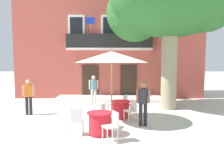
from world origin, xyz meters
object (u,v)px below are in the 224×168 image
Objects in this scene: cafe_umbrella at (111,57)px; pedestrian_near_entrance at (142,102)px; cafe_table_near_tree at (99,123)px; pedestrian_by_tree at (27,95)px; cafe_chair_near_tree_0 at (105,114)px; plane_tree at (167,3)px; cafe_chair_near_tree_2 at (111,124)px; cafe_chair_middle_2 at (131,109)px; cafe_chair_near_tree_1 at (76,120)px; cafe_chair_middle_1 at (102,106)px; pedestrian_mid_plaza at (93,89)px; cafe_table_middle at (120,109)px; cafe_chair_middle_0 at (126,103)px.

pedestrian_near_entrance is at bearing -24.69° from cafe_umbrella.
pedestrian_by_tree reaches higher than cafe_table_near_tree.
pedestrian_near_entrance reaches higher than cafe_chair_near_tree_0.
plane_tree reaches higher than cafe_chair_near_tree_2.
pedestrian_near_entrance reaches higher than cafe_chair_middle_2.
cafe_chair_near_tree_2 is 0.55× the size of pedestrian_by_tree.
cafe_chair_near_tree_1 and cafe_chair_middle_2 have the same top height.
cafe_table_near_tree is 4.52m from pedestrian_by_tree.
cafe_chair_near_tree_2 is at bearing -80.15° from cafe_chair_near_tree_0.
cafe_chair_near_tree_2 is 1.00× the size of cafe_chair_middle_2.
cafe_chair_near_tree_0 is 1.00× the size of cafe_chair_middle_1.
pedestrian_near_entrance reaches higher than cafe_table_near_tree.
cafe_umbrella is 1.71× the size of pedestrian_mid_plaza.
cafe_chair_near_tree_0 is 1.05× the size of cafe_table_middle.
cafe_chair_middle_0 is 1.00× the size of cafe_chair_middle_2.
cafe_table_middle is 0.51× the size of pedestrian_mid_plaza.
cafe_table_middle is at bearing 82.81° from cafe_chair_near_tree_2.
pedestrian_near_entrance is (1.17, 1.67, 0.41)m from cafe_chair_near_tree_2.
cafe_table_near_tree is 0.51× the size of pedestrian_mid_plaza.
cafe_chair_near_tree_0 is at bearing -139.13° from cafe_chair_middle_2.
cafe_chair_middle_1 is at bearing 149.51° from cafe_chair_middle_2.
cafe_umbrella is at bearing -18.48° from pedestrian_by_tree.
cafe_chair_middle_1 is (0.02, 2.31, 0.14)m from cafe_table_near_tree.
cafe_chair_middle_2 is (0.08, -1.30, 0.00)m from cafe_chair_middle_0.
pedestrian_mid_plaza reaches higher than cafe_chair_near_tree_2.
pedestrian_mid_plaza reaches higher than pedestrian_near_entrance.
cafe_chair_middle_2 reaches higher than cafe_table_middle.
pedestrian_mid_plaza is at bearing 39.59° from pedestrian_by_tree.
cafe_chair_middle_1 is at bearing -150.64° from cafe_chair_middle_0.
cafe_umbrella is (-0.03, 2.22, 2.08)m from cafe_chair_near_tree_2.
cafe_table_near_tree is 0.95× the size of cafe_chair_middle_1.
pedestrian_by_tree is (-2.70, 2.95, 0.40)m from cafe_chair_near_tree_1.
cafe_chair_near_tree_2 and cafe_chair_middle_0 have the same top height.
cafe_chair_near_tree_2 is 3.04m from cafe_umbrella.
cafe_umbrella is at bearing 55.88° from cafe_chair_near_tree_1.
plane_tree is 5.99m from pedestrian_mid_plaza.
cafe_chair_middle_1 is 0.54× the size of pedestrian_mid_plaza.
cafe_chair_near_tree_1 is at bearing -91.11° from pedestrian_mid_plaza.
pedestrian_by_tree is at bearing 149.52° from cafe_chair_near_tree_0.
cafe_table_near_tree is 2.31m from cafe_chair_middle_1.
cafe_table_middle is 0.77m from cafe_chair_middle_1.
cafe_chair_near_tree_1 and cafe_chair_middle_1 have the same top height.
pedestrian_near_entrance is at bearing 33.42° from cafe_table_near_tree.
pedestrian_by_tree is at bearing 160.00° from pedestrian_near_entrance.
cafe_chair_middle_2 is 0.80m from pedestrian_near_entrance.
plane_tree reaches higher than cafe_table_middle.
pedestrian_near_entrance is at bearing 55.12° from cafe_chair_near_tree_2.
cafe_chair_middle_0 is 1.30m from cafe_chair_middle_2.
cafe_chair_near_tree_0 and cafe_chair_middle_0 have the same top height.
cafe_table_near_tree is 0.95× the size of cafe_chair_near_tree_1.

